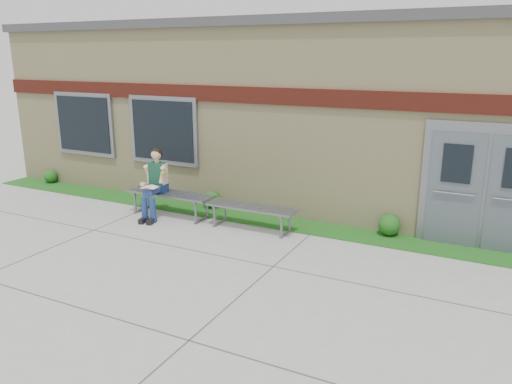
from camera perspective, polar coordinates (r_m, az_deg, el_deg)
The scene contains 9 objects.
ground at distance 8.47m, azimuth -5.68°, elevation -8.50°, with size 80.00×80.00×0.00m, color #9E9E99.
grass_strip at distance 10.60m, azimuth 1.84°, elevation -3.38°, with size 16.00×0.80×0.02m, color #1B5416.
school_building at distance 13.25m, azimuth 8.19°, elevation 9.55°, with size 16.20×6.22×4.20m.
bench_left at distance 11.06m, azimuth -9.76°, elevation -0.66°, with size 2.01×0.56×0.52m.
bench_right at distance 10.05m, azimuth -0.51°, elevation -2.25°, with size 1.87×0.53×0.49m.
girl at distance 10.92m, azimuth -11.49°, elevation 1.15°, with size 0.57×0.91×1.50m.
shrub_west at distance 14.83m, azimuth -22.42°, elevation 1.68°, with size 0.36×0.36×0.36m, color #1B5416.
shrub_mid at distance 11.50m, azimuth -5.12°, elevation -0.84°, with size 0.39×0.39×0.39m, color #1B5416.
shrub_east at distance 10.05m, azimuth 14.99°, elevation -3.65°, with size 0.42×0.42×0.42m, color #1B5416.
Camera 1 is at (4.20, -6.51, 3.43)m, focal length 35.00 mm.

